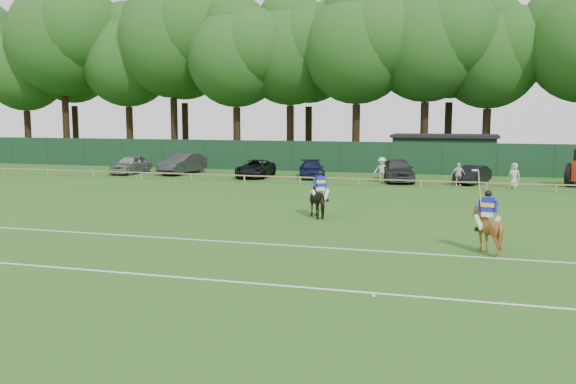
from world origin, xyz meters
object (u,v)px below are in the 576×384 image
at_px(sedan_navy, 312,169).
at_px(spectator_mid, 458,174).
at_px(estate_black, 472,175).
at_px(polo_ball, 374,296).
at_px(sedan_silver, 131,164).
at_px(hatch_grey, 397,170).
at_px(suv_black, 255,169).
at_px(spectator_left, 382,170).
at_px(horse_dark, 320,200).
at_px(horse_chestnut, 487,230).
at_px(utility_shed, 444,153).
at_px(sedan_grey, 182,164).
at_px(spectator_right, 514,175).

bearing_deg(sedan_navy, spectator_mid, -30.14).
distance_m(estate_black, polo_ball, 27.77).
height_order(sedan_silver, hatch_grey, hatch_grey).
bearing_deg(suv_black, sedan_silver, 177.29).
bearing_deg(suv_black, spectator_left, -8.07).
xyz_separation_m(horse_dark, horse_chestnut, (7.05, -5.45, 0.01)).
xyz_separation_m(suv_black, sedan_navy, (4.14, 0.74, -0.03)).
bearing_deg(utility_shed, hatch_grey, -107.89).
distance_m(sedan_grey, sedan_navy, 10.54).
distance_m(horse_chestnut, sedan_silver, 33.80).
height_order(hatch_grey, polo_ball, hatch_grey).
xyz_separation_m(horse_chestnut, spectator_left, (-6.24, 20.69, 0.08)).
height_order(sedan_navy, polo_ball, sedan_navy).
bearing_deg(horse_dark, spectator_left, -127.31).
relative_size(estate_black, spectator_mid, 2.43).
xyz_separation_m(horse_chestnut, hatch_grey, (-5.26, 21.40, 0.04)).
height_order(horse_chestnut, sedan_silver, horse_chestnut).
height_order(horse_chestnut, polo_ball, horse_chestnut).
bearing_deg(spectator_mid, hatch_grey, 145.74).
distance_m(suv_black, spectator_mid, 14.69).
bearing_deg(horse_dark, spectator_right, -157.37).
bearing_deg(spectator_left, horse_dark, -88.15).
distance_m(horse_chestnut, spectator_mid, 19.85).
bearing_deg(hatch_grey, spectator_right, -26.33).
bearing_deg(estate_black, spectator_right, -10.72).
bearing_deg(spectator_left, horse_chestnut, -68.32).
distance_m(sedan_navy, utility_shed, 12.20).
xyz_separation_m(spectator_mid, spectator_right, (3.43, -0.05, 0.04)).
height_order(polo_ball, utility_shed, utility_shed).
distance_m(horse_dark, sedan_grey, 22.67).
relative_size(spectator_left, utility_shed, 0.21).
bearing_deg(sedan_silver, spectator_right, -1.63).
xyz_separation_m(estate_black, spectator_right, (2.53, -1.67, 0.19)).
bearing_deg(estate_black, polo_ball, -72.71).
height_order(suv_black, hatch_grey, hatch_grey).
xyz_separation_m(spectator_left, polo_ball, (3.32, -26.88, -0.82)).
bearing_deg(spectator_right, sedan_navy, -162.32).
relative_size(horse_chestnut, polo_ball, 17.35).
bearing_deg(sedan_navy, suv_black, 172.96).
relative_size(sedan_silver, sedan_grey, 0.88).
relative_size(sedan_silver, polo_ball, 47.83).
distance_m(horse_chestnut, sedan_grey, 31.47).
distance_m(suv_black, estate_black, 15.50).
distance_m(hatch_grey, spectator_left, 1.22).
height_order(sedan_navy, spectator_mid, spectator_mid).
distance_m(hatch_grey, utility_shed, 9.27).
distance_m(horse_dark, spectator_left, 15.25).
xyz_separation_m(horse_dark, suv_black, (-8.70, 16.04, -0.12)).
xyz_separation_m(estate_black, spectator_mid, (-0.90, -1.63, 0.15)).
xyz_separation_m(horse_chestnut, spectator_mid, (-1.16, 19.81, -0.02)).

